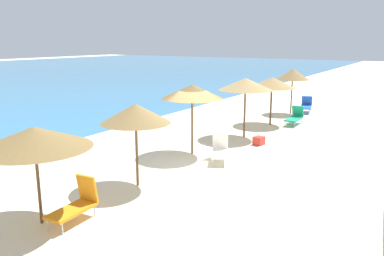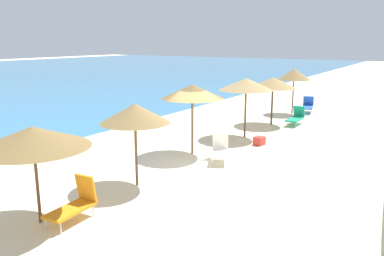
{
  "view_description": "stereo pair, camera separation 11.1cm",
  "coord_description": "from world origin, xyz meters",
  "px_view_note": "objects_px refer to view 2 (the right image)",
  "views": [
    {
      "loc": [
        -11.63,
        -6.89,
        4.36
      ],
      "look_at": [
        0.33,
        0.53,
        1.19
      ],
      "focal_mm": 36.56,
      "sensor_mm": 36.0,
      "label": 1
    },
    {
      "loc": [
        -11.57,
        -6.99,
        4.36
      ],
      "look_at": [
        0.33,
        0.53,
        1.19
      ],
      "focal_mm": 36.56,
      "sensor_mm": 36.0,
      "label": 2
    }
  ],
  "objects_px": {
    "beach_umbrella_2": "(33,137)",
    "beach_umbrella_4": "(192,92)",
    "beach_umbrella_3": "(135,114)",
    "lounge_chair_2": "(75,203)",
    "lounge_chair_3": "(308,106)",
    "cooler_box": "(259,141)",
    "beach_umbrella_5": "(246,84)",
    "beach_umbrella_7": "(294,74)",
    "lounge_chair_1": "(220,150)",
    "lounge_chair_0": "(296,117)",
    "beach_umbrella_6": "(273,83)"
  },
  "relations": [
    {
      "from": "beach_umbrella_3",
      "to": "beach_umbrella_2",
      "type": "bearing_deg",
      "value": 173.54
    },
    {
      "from": "beach_umbrella_3",
      "to": "beach_umbrella_7",
      "type": "xyz_separation_m",
      "value": [
        14.33,
        -0.15,
        0.13
      ]
    },
    {
      "from": "lounge_chair_1",
      "to": "lounge_chair_3",
      "type": "height_order",
      "value": "lounge_chair_1"
    },
    {
      "from": "beach_umbrella_5",
      "to": "beach_umbrella_6",
      "type": "xyz_separation_m",
      "value": [
        3.28,
        -0.03,
        -0.23
      ]
    },
    {
      "from": "beach_umbrella_7",
      "to": "lounge_chair_3",
      "type": "height_order",
      "value": "beach_umbrella_7"
    },
    {
      "from": "beach_umbrella_3",
      "to": "beach_umbrella_7",
      "type": "height_order",
      "value": "beach_umbrella_7"
    },
    {
      "from": "beach_umbrella_2",
      "to": "cooler_box",
      "type": "distance_m",
      "value": 10.0
    },
    {
      "from": "cooler_box",
      "to": "lounge_chair_2",
      "type": "bearing_deg",
      "value": 173.25
    },
    {
      "from": "beach_umbrella_4",
      "to": "lounge_chair_3",
      "type": "distance_m",
      "value": 11.63
    },
    {
      "from": "beach_umbrella_4",
      "to": "beach_umbrella_7",
      "type": "xyz_separation_m",
      "value": [
        10.5,
        -0.55,
        -0.08
      ]
    },
    {
      "from": "beach_umbrella_3",
      "to": "lounge_chair_2",
      "type": "height_order",
      "value": "beach_umbrella_3"
    },
    {
      "from": "lounge_chair_3",
      "to": "lounge_chair_2",
      "type": "bearing_deg",
      "value": 75.99
    },
    {
      "from": "lounge_chair_0",
      "to": "cooler_box",
      "type": "height_order",
      "value": "lounge_chair_0"
    },
    {
      "from": "beach_umbrella_5",
      "to": "beach_umbrella_7",
      "type": "xyz_separation_m",
      "value": [
        6.94,
        0.05,
        -0.06
      ]
    },
    {
      "from": "beach_umbrella_3",
      "to": "beach_umbrella_7",
      "type": "distance_m",
      "value": 14.33
    },
    {
      "from": "lounge_chair_0",
      "to": "beach_umbrella_3",
      "type": "bearing_deg",
      "value": 82.74
    },
    {
      "from": "beach_umbrella_4",
      "to": "beach_umbrella_7",
      "type": "distance_m",
      "value": 10.52
    },
    {
      "from": "beach_umbrella_3",
      "to": "beach_umbrella_5",
      "type": "bearing_deg",
      "value": -1.58
    },
    {
      "from": "lounge_chair_3",
      "to": "beach_umbrella_5",
      "type": "bearing_deg",
      "value": 73.32
    },
    {
      "from": "beach_umbrella_3",
      "to": "lounge_chair_3",
      "type": "xyz_separation_m",
      "value": [
        15.21,
        -0.82,
        -1.82
      ]
    },
    {
      "from": "lounge_chair_1",
      "to": "beach_umbrella_5",
      "type": "bearing_deg",
      "value": -105.31
    },
    {
      "from": "lounge_chair_0",
      "to": "cooler_box",
      "type": "relative_size",
      "value": 3.58
    },
    {
      "from": "beach_umbrella_2",
      "to": "beach_umbrella_4",
      "type": "xyz_separation_m",
      "value": [
        7.03,
        0.04,
        0.3
      ]
    },
    {
      "from": "beach_umbrella_2",
      "to": "beach_umbrella_7",
      "type": "bearing_deg",
      "value": -1.67
    },
    {
      "from": "beach_umbrella_4",
      "to": "lounge_chair_2",
      "type": "distance_m",
      "value": 6.79
    },
    {
      "from": "beach_umbrella_5",
      "to": "lounge_chair_0",
      "type": "xyz_separation_m",
      "value": [
        3.94,
        -1.13,
        -2.04
      ]
    },
    {
      "from": "beach_umbrella_7",
      "to": "lounge_chair_2",
      "type": "bearing_deg",
      "value": -179.68
    },
    {
      "from": "beach_umbrella_4",
      "to": "lounge_chair_2",
      "type": "bearing_deg",
      "value": -174.29
    },
    {
      "from": "beach_umbrella_6",
      "to": "lounge_chair_1",
      "type": "height_order",
      "value": "beach_umbrella_6"
    },
    {
      "from": "lounge_chair_3",
      "to": "cooler_box",
      "type": "bearing_deg",
      "value": 81.08
    },
    {
      "from": "beach_umbrella_4",
      "to": "beach_umbrella_3",
      "type": "bearing_deg",
      "value": -174.01
    },
    {
      "from": "beach_umbrella_3",
      "to": "beach_umbrella_4",
      "type": "height_order",
      "value": "beach_umbrella_4"
    },
    {
      "from": "beach_umbrella_2",
      "to": "lounge_chair_1",
      "type": "bearing_deg",
      "value": -11.08
    },
    {
      "from": "lounge_chair_2",
      "to": "lounge_chair_3",
      "type": "bearing_deg",
      "value": -95.76
    },
    {
      "from": "beach_umbrella_4",
      "to": "beach_umbrella_6",
      "type": "distance_m",
      "value": 6.87
    },
    {
      "from": "beach_umbrella_3",
      "to": "lounge_chair_0",
      "type": "xyz_separation_m",
      "value": [
        11.33,
        -1.33,
        -1.85
      ]
    },
    {
      "from": "beach_umbrella_2",
      "to": "lounge_chair_2",
      "type": "relative_size",
      "value": 1.98
    },
    {
      "from": "beach_umbrella_3",
      "to": "cooler_box",
      "type": "xyz_separation_m",
      "value": [
        6.45,
        -1.32,
        -2.07
      ]
    },
    {
      "from": "beach_umbrella_3",
      "to": "lounge_chair_1",
      "type": "relative_size",
      "value": 1.77
    },
    {
      "from": "lounge_chair_2",
      "to": "cooler_box",
      "type": "relative_size",
      "value": 3.15
    },
    {
      "from": "lounge_chair_0",
      "to": "beach_umbrella_2",
      "type": "bearing_deg",
      "value": 82.8
    },
    {
      "from": "lounge_chair_2",
      "to": "lounge_chair_3",
      "type": "distance_m",
      "value": 17.85
    },
    {
      "from": "beach_umbrella_3",
      "to": "cooler_box",
      "type": "distance_m",
      "value": 6.9
    },
    {
      "from": "beach_umbrella_3",
      "to": "beach_umbrella_6",
      "type": "relative_size",
      "value": 1.02
    },
    {
      "from": "lounge_chair_0",
      "to": "lounge_chair_1",
      "type": "distance_m",
      "value": 7.77
    },
    {
      "from": "beach_umbrella_5",
      "to": "beach_umbrella_3",
      "type": "bearing_deg",
      "value": 178.42
    },
    {
      "from": "beach_umbrella_4",
      "to": "lounge_chair_3",
      "type": "xyz_separation_m",
      "value": [
        11.39,
        -1.23,
        -2.02
      ]
    },
    {
      "from": "beach_umbrella_2",
      "to": "beach_umbrella_3",
      "type": "xyz_separation_m",
      "value": [
        3.21,
        -0.36,
        0.09
      ]
    },
    {
      "from": "lounge_chair_0",
      "to": "lounge_chair_3",
      "type": "bearing_deg",
      "value": -83.1
    },
    {
      "from": "beach_umbrella_7",
      "to": "lounge_chair_0",
      "type": "relative_size",
      "value": 1.77
    }
  ]
}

